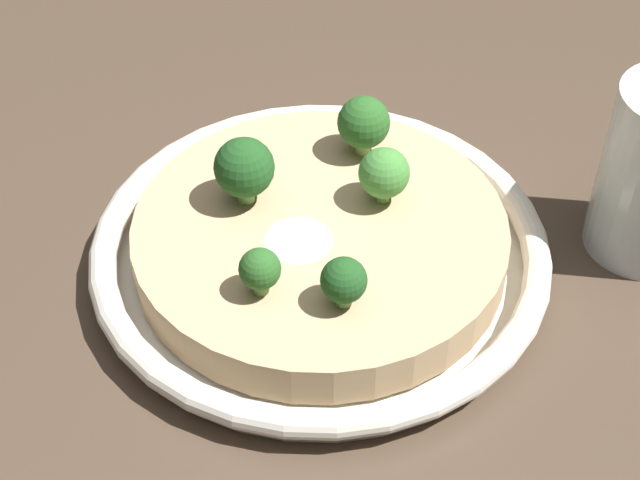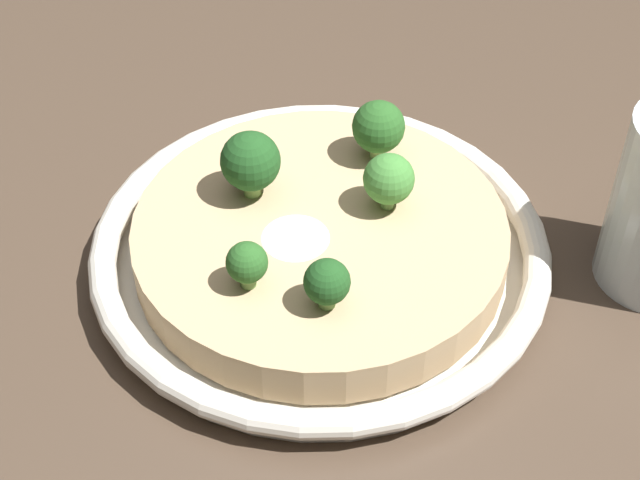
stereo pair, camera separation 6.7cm
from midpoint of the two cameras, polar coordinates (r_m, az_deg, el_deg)
name	(u,v)px [view 2 (the right image)]	position (r m, az deg, el deg)	size (l,w,h in m)	color
ground_plane	(320,265)	(0.69, 2.79, -1.62)	(6.00, 6.00, 0.00)	#47382B
risotto_bowl	(320,246)	(0.68, 2.84, -0.50)	(0.32, 0.32, 0.04)	silver
cheese_sprinkle	(295,232)	(0.65, 1.49, 0.34)	(0.05, 0.05, 0.01)	white
broccoli_back_right	(389,179)	(0.66, 6.93, 3.39)	(0.04, 0.04, 0.04)	#668E47
broccoli_front	(247,263)	(0.61, -1.12, -1.53)	(0.03, 0.03, 0.03)	#668E47
broccoli_back	(378,127)	(0.70, 6.18, 6.41)	(0.04, 0.04, 0.05)	#84A856
broccoli_front_right	(327,283)	(0.60, 3.64, -2.66)	(0.03, 0.03, 0.04)	#668E47
broccoli_front_left	(250,162)	(0.67, -1.19, 4.44)	(0.04, 0.04, 0.05)	#759E4C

